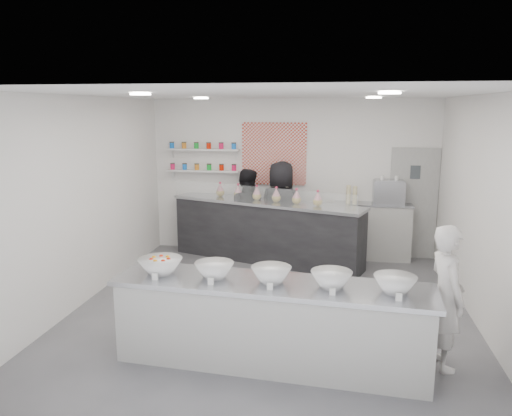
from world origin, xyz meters
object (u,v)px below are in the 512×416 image
(prep_counter, at_px, (271,323))
(staff_right, at_px, (281,210))
(espresso_machine, at_px, (389,192))
(espresso_ledge, at_px, (372,231))
(back_bar, at_px, (266,231))
(staff_left, at_px, (246,213))
(woman_prep, at_px, (446,297))

(prep_counter, distance_m, staff_right, 4.07)
(prep_counter, relative_size, espresso_machine, 6.20)
(espresso_ledge, height_order, espresso_machine, espresso_machine)
(espresso_machine, bearing_deg, staff_right, -173.11)
(back_bar, relative_size, staff_left, 2.18)
(prep_counter, relative_size, woman_prep, 2.18)
(espresso_ledge, bearing_deg, prep_counter, -107.51)
(back_bar, height_order, staff_right, staff_right)
(back_bar, bearing_deg, prep_counter, -62.06)
(espresso_ledge, bearing_deg, back_bar, -165.90)
(espresso_ledge, bearing_deg, staff_right, -172.03)
(staff_left, height_order, staff_right, staff_right)
(prep_counter, xyz_separation_m, espresso_machine, (1.62, 4.26, 0.81))
(back_bar, height_order, woman_prep, woman_prep)
(prep_counter, distance_m, woman_prep, 1.93)
(back_bar, bearing_deg, woman_prep, -35.87)
(back_bar, relative_size, espresso_machine, 6.52)
(back_bar, relative_size, staff_right, 1.99)
(espresso_machine, bearing_deg, prep_counter, -110.76)
(back_bar, bearing_deg, espresso_ledge, 32.98)
(staff_right, bearing_deg, espresso_machine, -160.15)
(staff_right, bearing_deg, back_bar, 59.06)
(prep_counter, height_order, espresso_ledge, espresso_ledge)
(prep_counter, bearing_deg, staff_left, 108.39)
(espresso_ledge, relative_size, staff_right, 0.77)
(staff_right, bearing_deg, woman_prep, 133.75)
(back_bar, distance_m, staff_right, 0.50)
(back_bar, distance_m, espresso_machine, 2.38)
(espresso_machine, xyz_separation_m, staff_left, (-2.66, -0.18, -0.44))
(espresso_machine, bearing_deg, espresso_ledge, 180.00)
(espresso_ledge, height_order, staff_right, staff_right)
(espresso_machine, height_order, staff_left, staff_left)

